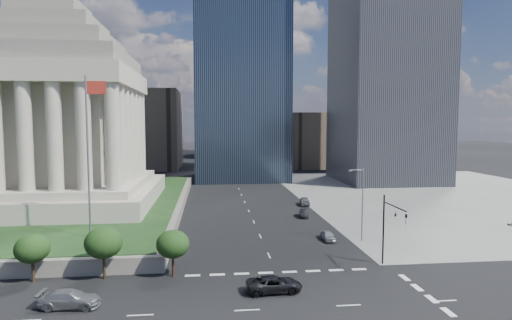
{
  "coord_description": "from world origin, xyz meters",
  "views": [
    {
      "loc": [
        -7.09,
        -30.39,
        15.96
      ],
      "look_at": [
        -2.07,
        15.71,
        12.06
      ],
      "focal_mm": 30.0,
      "sensor_mm": 36.0,
      "label": 1
    }
  ],
  "objects": [
    {
      "name": "ground",
      "position": [
        0.0,
        100.0,
        0.0
      ],
      "size": [
        500.0,
        500.0,
        0.0
      ],
      "primitive_type": "plane",
      "color": "black",
      "rests_on": "ground"
    },
    {
      "name": "sidewalk_ne",
      "position": [
        46.0,
        60.0,
        0.01
      ],
      "size": [
        68.0,
        90.0,
        0.03
      ],
      "primitive_type": "cube",
      "color": "slate",
      "rests_on": "ground"
    },
    {
      "name": "war_memorial",
      "position": [
        -34.0,
        48.0,
        21.4
      ],
      "size": [
        34.0,
        34.0,
        39.0
      ],
      "primitive_type": null,
      "color": "#A09C86",
      "rests_on": "plaza_lawn"
    },
    {
      "name": "flagpole",
      "position": [
        -21.83,
        24.0,
        13.11
      ],
      "size": [
        2.52,
        0.24,
        20.0
      ],
      "color": "slate",
      "rests_on": "plaza_lawn"
    },
    {
      "name": "midrise_glass",
      "position": [
        2.0,
        95.0,
        30.0
      ],
      "size": [
        26.0,
        26.0,
        60.0
      ],
      "primitive_type": "cube",
      "color": "black",
      "rests_on": "ground"
    },
    {
      "name": "building_filler_ne",
      "position": [
        32.0,
        130.0,
        10.0
      ],
      "size": [
        20.0,
        30.0,
        20.0
      ],
      "primitive_type": "cube",
      "color": "brown",
      "rests_on": "ground"
    },
    {
      "name": "building_filler_nw",
      "position": [
        -30.0,
        130.0,
        14.0
      ],
      "size": [
        24.0,
        30.0,
        28.0
      ],
      "primitive_type": "cube",
      "color": "brown",
      "rests_on": "ground"
    },
    {
      "name": "traffic_signal_ne",
      "position": [
        12.5,
        13.7,
        5.25
      ],
      "size": [
        0.3,
        5.74,
        8.0
      ],
      "color": "black",
      "rests_on": "ground"
    },
    {
      "name": "street_lamp_north",
      "position": [
        13.33,
        25.0,
        5.66
      ],
      "size": [
        2.13,
        0.22,
        10.0
      ],
      "color": "slate",
      "rests_on": "ground"
    },
    {
      "name": "pickup_truck",
      "position": [
        -1.08,
        8.75,
        0.75
      ],
      "size": [
        5.49,
        2.76,
        1.49
      ],
      "primitive_type": "imported",
      "rotation": [
        0.0,
        0.0,
        1.62
      ],
      "color": "black",
      "rests_on": "ground"
    },
    {
      "name": "suv_grey",
      "position": [
        -19.33,
        7.24,
        0.76
      ],
      "size": [
        2.46,
        5.39,
        1.53
      ],
      "primitive_type": "imported",
      "rotation": [
        0.0,
        0.0,
        1.51
      ],
      "color": "slate",
      "rests_on": "ground"
    },
    {
      "name": "parked_sedan_near",
      "position": [
        9.0,
        25.84,
        0.65
      ],
      "size": [
        1.58,
        3.83,
        1.3
      ],
      "primitive_type": "imported",
      "rotation": [
        0.0,
        0.0,
        -0.01
      ],
      "color": "gray",
      "rests_on": "ground"
    },
    {
      "name": "parked_sedan_mid",
      "position": [
        9.0,
        40.84,
        0.65
      ],
      "size": [
        2.03,
        4.14,
        1.31
      ],
      "primitive_type": "imported",
      "rotation": [
        0.0,
        0.0,
        -0.17
      ],
      "color": "black",
      "rests_on": "ground"
    },
    {
      "name": "parked_sedan_far",
      "position": [
        11.5,
        51.35,
        0.78
      ],
      "size": [
        2.54,
        4.83,
        1.57
      ],
      "primitive_type": "imported",
      "rotation": [
        0.0,
        0.0,
        -0.16
      ],
      "color": "#585B60",
      "rests_on": "ground"
    }
  ]
}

